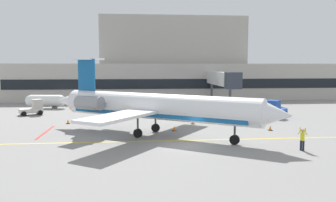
% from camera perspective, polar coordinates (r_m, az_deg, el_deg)
% --- Properties ---
extents(ground, '(120.00, 120.00, 0.11)m').
position_cam_1_polar(ground, '(31.86, 3.36, -7.43)').
color(ground, gray).
extents(terminal_building, '(75.68, 11.26, 18.01)m').
position_cam_1_polar(terminal_building, '(77.07, 1.87, 5.17)').
color(terminal_building, '#B7B2A8').
rests_on(terminal_building, ground).
extents(jet_bridge_west, '(2.40, 17.80, 6.22)m').
position_cam_1_polar(jet_bridge_west, '(63.04, 8.80, 3.54)').
color(jet_bridge_west, silver).
rests_on(jet_bridge_west, ground).
extents(regional_jet, '(23.99, 18.08, 8.11)m').
position_cam_1_polar(regional_jet, '(36.11, -2.61, -0.90)').
color(regional_jet, white).
rests_on(regional_jet, ground).
extents(baggage_tug, '(3.87, 2.62, 1.92)m').
position_cam_1_polar(baggage_tug, '(55.50, 0.53, -0.78)').
color(baggage_tug, '#1E4CB2').
rests_on(baggage_tug, ground).
extents(pushback_tractor, '(4.20, 4.19, 2.42)m').
position_cam_1_polar(pushback_tractor, '(51.57, 17.06, -1.32)').
color(pushback_tractor, '#1E4CB2').
rests_on(pushback_tractor, ground).
extents(belt_loader, '(3.63, 3.02, 2.28)m').
position_cam_1_polar(belt_loader, '(55.20, -21.15, -1.07)').
color(belt_loader, silver).
rests_on(belt_loader, ground).
extents(fuel_tank, '(6.86, 2.61, 2.32)m').
position_cam_1_polar(fuel_tank, '(62.71, -19.40, 0.04)').
color(fuel_tank, white).
rests_on(fuel_tank, ground).
extents(marshaller, '(0.65, 0.65, 1.99)m').
position_cam_1_polar(marshaller, '(32.02, 21.13, -5.79)').
color(marshaller, '#191E33').
rests_on(marshaller, ground).
extents(safety_cone_alpha, '(0.47, 0.47, 0.55)m').
position_cam_1_polar(safety_cone_alpha, '(43.53, 4.09, -3.46)').
color(safety_cone_alpha, orange).
rests_on(safety_cone_alpha, ground).
extents(safety_cone_bravo, '(0.47, 0.47, 0.55)m').
position_cam_1_polar(safety_cone_bravo, '(45.45, -16.05, -3.28)').
color(safety_cone_bravo, orange).
rests_on(safety_cone_bravo, ground).
extents(safety_cone_charlie, '(0.47, 0.47, 0.55)m').
position_cam_1_polar(safety_cone_charlie, '(40.87, 16.39, -4.29)').
color(safety_cone_charlie, orange).
rests_on(safety_cone_charlie, ground).
extents(safety_cone_delta, '(0.47, 0.47, 0.55)m').
position_cam_1_polar(safety_cone_delta, '(38.97, 1.04, -4.54)').
color(safety_cone_delta, orange).
rests_on(safety_cone_delta, ground).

